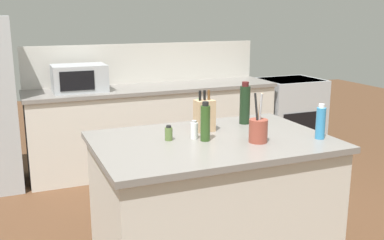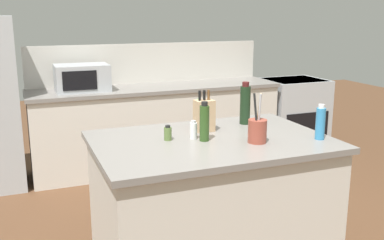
{
  "view_description": "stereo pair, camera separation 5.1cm",
  "coord_description": "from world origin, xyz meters",
  "px_view_note": "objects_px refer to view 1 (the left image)",
  "views": [
    {
      "loc": [
        -1.21,
        -2.58,
        1.75
      ],
      "look_at": [
        0.0,
        0.35,
        0.99
      ],
      "focal_mm": 42.0,
      "sensor_mm": 36.0,
      "label": 1
    },
    {
      "loc": [
        -1.16,
        -2.6,
        1.75
      ],
      "look_at": [
        0.0,
        0.35,
        0.99
      ],
      "focal_mm": 42.0,
      "sensor_mm": 36.0,
      "label": 2
    }
  ],
  "objects_px": {
    "range_oven": "(289,114)",
    "knife_block": "(204,115)",
    "wine_bottle": "(245,104)",
    "microwave": "(79,78)",
    "spice_jar_oregano": "(169,133)",
    "salt_shaker": "(194,130)",
    "hot_sauce_bottle": "(199,113)",
    "utensil_crock": "(258,130)",
    "dish_soap_bottle": "(321,122)",
    "olive_oil_bottle": "(205,122)"
  },
  "relations": [
    {
      "from": "microwave",
      "to": "spice_jar_oregano",
      "type": "xyz_separation_m",
      "value": [
        0.24,
        -2.12,
        -0.09
      ]
    },
    {
      "from": "knife_block",
      "to": "dish_soap_bottle",
      "type": "bearing_deg",
      "value": -39.02
    },
    {
      "from": "range_oven",
      "to": "utensil_crock",
      "type": "bearing_deg",
      "value": -128.52
    },
    {
      "from": "utensil_crock",
      "to": "microwave",
      "type": "bearing_deg",
      "value": 107.7
    },
    {
      "from": "spice_jar_oregano",
      "to": "wine_bottle",
      "type": "xyz_separation_m",
      "value": [
        0.68,
        0.21,
        0.1
      ]
    },
    {
      "from": "range_oven",
      "to": "wine_bottle",
      "type": "relative_size",
      "value": 2.91
    },
    {
      "from": "spice_jar_oregano",
      "to": "wine_bottle",
      "type": "height_order",
      "value": "wine_bottle"
    },
    {
      "from": "range_oven",
      "to": "microwave",
      "type": "height_order",
      "value": "microwave"
    },
    {
      "from": "microwave",
      "to": "olive_oil_bottle",
      "type": "height_order",
      "value": "microwave"
    },
    {
      "from": "knife_block",
      "to": "hot_sauce_bottle",
      "type": "xyz_separation_m",
      "value": [
        0.02,
        0.15,
        -0.02
      ]
    },
    {
      "from": "microwave",
      "to": "wine_bottle",
      "type": "xyz_separation_m",
      "value": [
        0.92,
        -1.91,
        0.01
      ]
    },
    {
      "from": "utensil_crock",
      "to": "spice_jar_oregano",
      "type": "distance_m",
      "value": 0.58
    },
    {
      "from": "dish_soap_bottle",
      "to": "knife_block",
      "type": "bearing_deg",
      "value": 142.92
    },
    {
      "from": "microwave",
      "to": "salt_shaker",
      "type": "distance_m",
      "value": 2.19
    },
    {
      "from": "spice_jar_oregano",
      "to": "salt_shaker",
      "type": "relative_size",
      "value": 0.81
    },
    {
      "from": "utensil_crock",
      "to": "dish_soap_bottle",
      "type": "relative_size",
      "value": 1.37
    },
    {
      "from": "dish_soap_bottle",
      "to": "salt_shaker",
      "type": "distance_m",
      "value": 0.83
    },
    {
      "from": "microwave",
      "to": "dish_soap_bottle",
      "type": "height_order",
      "value": "microwave"
    },
    {
      "from": "microwave",
      "to": "wine_bottle",
      "type": "distance_m",
      "value": 2.12
    },
    {
      "from": "range_oven",
      "to": "spice_jar_oregano",
      "type": "distance_m",
      "value": 3.25
    },
    {
      "from": "knife_block",
      "to": "utensil_crock",
      "type": "relative_size",
      "value": 0.91
    },
    {
      "from": "knife_block",
      "to": "utensil_crock",
      "type": "xyz_separation_m",
      "value": [
        0.2,
        -0.39,
        -0.03
      ]
    },
    {
      "from": "hot_sauce_bottle",
      "to": "microwave",
      "type": "bearing_deg",
      "value": 107.46
    },
    {
      "from": "hot_sauce_bottle",
      "to": "wine_bottle",
      "type": "height_order",
      "value": "wine_bottle"
    },
    {
      "from": "range_oven",
      "to": "knife_block",
      "type": "xyz_separation_m",
      "value": [
        -2.1,
        -1.99,
        0.59
      ]
    },
    {
      "from": "salt_shaker",
      "to": "knife_block",
      "type": "bearing_deg",
      "value": 47.99
    },
    {
      "from": "microwave",
      "to": "knife_block",
      "type": "bearing_deg",
      "value": -74.41
    },
    {
      "from": "range_oven",
      "to": "knife_block",
      "type": "relative_size",
      "value": 3.17
    },
    {
      "from": "range_oven",
      "to": "olive_oil_bottle",
      "type": "distance_m",
      "value": 3.18
    },
    {
      "from": "microwave",
      "to": "knife_block",
      "type": "xyz_separation_m",
      "value": [
        0.56,
        -1.99,
        -0.03
      ]
    },
    {
      "from": "knife_block",
      "to": "salt_shaker",
      "type": "distance_m",
      "value": 0.22
    },
    {
      "from": "hot_sauce_bottle",
      "to": "spice_jar_oregano",
      "type": "height_order",
      "value": "hot_sauce_bottle"
    },
    {
      "from": "microwave",
      "to": "spice_jar_oregano",
      "type": "bearing_deg",
      "value": -83.44
    },
    {
      "from": "hot_sauce_bottle",
      "to": "dish_soap_bottle",
      "type": "height_order",
      "value": "dish_soap_bottle"
    },
    {
      "from": "spice_jar_oregano",
      "to": "hot_sauce_bottle",
      "type": "bearing_deg",
      "value": 39.94
    },
    {
      "from": "spice_jar_oregano",
      "to": "wine_bottle",
      "type": "relative_size",
      "value": 0.32
    },
    {
      "from": "salt_shaker",
      "to": "range_oven",
      "type": "bearing_deg",
      "value": 43.8
    },
    {
      "from": "microwave",
      "to": "knife_block",
      "type": "distance_m",
      "value": 2.07
    },
    {
      "from": "utensil_crock",
      "to": "wine_bottle",
      "type": "relative_size",
      "value": 1.01
    },
    {
      "from": "utensil_crock",
      "to": "hot_sauce_bottle",
      "type": "height_order",
      "value": "utensil_crock"
    },
    {
      "from": "range_oven",
      "to": "knife_block",
      "type": "distance_m",
      "value": 2.95
    },
    {
      "from": "range_oven",
      "to": "wine_bottle",
      "type": "xyz_separation_m",
      "value": [
        -1.73,
        -1.91,
        0.62
      ]
    },
    {
      "from": "range_oven",
      "to": "wine_bottle",
      "type": "bearing_deg",
      "value": -132.24
    },
    {
      "from": "knife_block",
      "to": "range_oven",
      "type": "bearing_deg",
      "value": 41.55
    },
    {
      "from": "utensil_crock",
      "to": "spice_jar_oregano",
      "type": "relative_size",
      "value": 3.2
    },
    {
      "from": "knife_block",
      "to": "dish_soap_bottle",
      "type": "height_order",
      "value": "knife_block"
    },
    {
      "from": "range_oven",
      "to": "dish_soap_bottle",
      "type": "distance_m",
      "value": 2.93
    },
    {
      "from": "range_oven",
      "to": "utensil_crock",
      "type": "height_order",
      "value": "utensil_crock"
    },
    {
      "from": "knife_block",
      "to": "salt_shaker",
      "type": "xyz_separation_m",
      "value": [
        -0.14,
        -0.16,
        -0.06
      ]
    },
    {
      "from": "spice_jar_oregano",
      "to": "salt_shaker",
      "type": "xyz_separation_m",
      "value": [
        0.17,
        -0.03,
        0.01
      ]
    }
  ]
}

